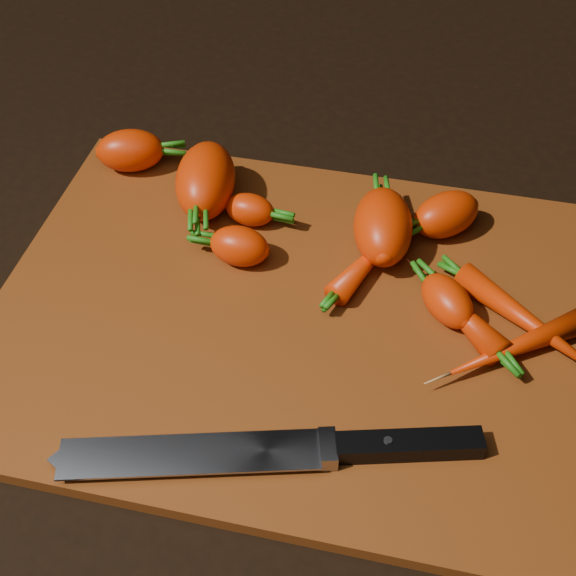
# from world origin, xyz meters

# --- Properties ---
(ground) EXTENTS (2.00, 2.00, 0.01)m
(ground) POSITION_xyz_m (0.00, 0.00, -0.01)
(ground) COLOR black
(cutting_board) EXTENTS (0.50, 0.40, 0.01)m
(cutting_board) POSITION_xyz_m (0.00, 0.00, 0.01)
(cutting_board) COLOR #7C360D
(cutting_board) RESTS_ON ground
(carrot_0) EXTENTS (0.08, 0.06, 0.04)m
(carrot_0) POSITION_xyz_m (-0.20, 0.16, 0.03)
(carrot_0) COLOR red
(carrot_0) RESTS_ON cutting_board
(carrot_1) EXTENTS (0.06, 0.04, 0.04)m
(carrot_1) POSITION_xyz_m (-0.05, 0.05, 0.03)
(carrot_1) COLOR red
(carrot_1) RESTS_ON cutting_board
(carrot_2) EXTENTS (0.07, 0.11, 0.06)m
(carrot_2) POSITION_xyz_m (-0.11, 0.12, 0.04)
(carrot_2) COLOR red
(carrot_2) RESTS_ON cutting_board
(carrot_3) EXTENTS (0.07, 0.10, 0.05)m
(carrot_3) POSITION_xyz_m (0.07, 0.10, 0.04)
(carrot_3) COLOR red
(carrot_3) RESTS_ON cutting_board
(carrot_4) EXTENTS (0.08, 0.08, 0.04)m
(carrot_4) POSITION_xyz_m (0.12, 0.13, 0.03)
(carrot_4) COLOR red
(carrot_4) RESTS_ON cutting_board
(carrot_5) EXTENTS (0.05, 0.04, 0.03)m
(carrot_5) POSITION_xyz_m (-0.06, 0.10, 0.03)
(carrot_5) COLOR red
(carrot_5) RESTS_ON cutting_board
(carrot_6) EXTENTS (0.06, 0.07, 0.03)m
(carrot_6) POSITION_xyz_m (0.13, 0.03, 0.03)
(carrot_6) COLOR red
(carrot_6) RESTS_ON cutting_board
(carrot_7) EXTENTS (0.06, 0.11, 0.02)m
(carrot_7) POSITION_xyz_m (0.06, 0.07, 0.02)
(carrot_7) COLOR red
(carrot_7) RESTS_ON cutting_board
(carrot_8) EXTENTS (0.13, 0.11, 0.02)m
(carrot_8) POSITION_xyz_m (0.20, 0.02, 0.02)
(carrot_8) COLOR red
(carrot_8) RESTS_ON cutting_board
(carrot_9) EXTENTS (0.09, 0.09, 0.03)m
(carrot_9) POSITION_xyz_m (0.15, 0.02, 0.03)
(carrot_9) COLOR red
(carrot_9) RESTS_ON cutting_board
(carrot_10) EXTENTS (0.13, 0.11, 0.02)m
(carrot_10) POSITION_xyz_m (0.20, -0.00, 0.02)
(carrot_10) COLOR red
(carrot_10) RESTS_ON cutting_board
(knife) EXTENTS (0.30, 0.11, 0.02)m
(knife) POSITION_xyz_m (-0.02, -0.15, 0.02)
(knife) COLOR gray
(knife) RESTS_ON cutting_board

